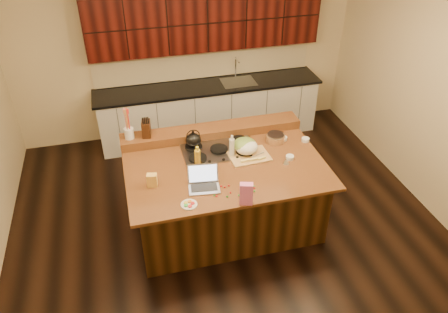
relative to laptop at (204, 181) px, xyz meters
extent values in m
cube|color=black|center=(0.34, 0.34, -0.99)|extent=(5.50, 5.00, 0.01)
cube|color=silver|center=(0.34, 0.34, 1.72)|extent=(5.50, 5.00, 0.01)
cube|color=beige|center=(0.34, 2.85, 0.37)|extent=(5.50, 0.01, 2.70)
cube|color=beige|center=(3.10, 0.34, 0.37)|extent=(0.01, 5.00, 2.70)
cube|color=black|center=(0.34, 0.34, -0.54)|extent=(2.22, 1.42, 0.88)
cube|color=black|center=(0.34, 0.34, -0.08)|extent=(2.40, 1.60, 0.04)
cube|color=black|center=(0.34, 1.04, 0.00)|extent=(2.40, 0.30, 0.12)
cube|color=gray|center=(0.34, 0.64, -0.06)|extent=(0.92, 0.52, 0.02)
cylinder|color=black|center=(0.04, 0.77, -0.04)|extent=(0.22, 0.22, 0.03)
cylinder|color=black|center=(0.64, 0.77, -0.04)|extent=(0.22, 0.22, 0.03)
cylinder|color=black|center=(0.04, 0.51, -0.04)|extent=(0.22, 0.22, 0.03)
cylinder|color=black|center=(0.64, 0.51, -0.04)|extent=(0.22, 0.22, 0.03)
cylinder|color=black|center=(0.34, 0.64, -0.04)|extent=(0.22, 0.22, 0.03)
cube|color=silver|center=(0.64, 2.51, -0.53)|extent=(3.60, 0.62, 0.90)
cube|color=black|center=(0.64, 2.51, -0.06)|extent=(3.70, 0.66, 0.04)
cube|color=gray|center=(1.14, 2.51, -0.05)|extent=(0.55, 0.42, 0.01)
cylinder|color=gray|center=(1.14, 2.69, 0.14)|extent=(0.02, 0.02, 0.36)
cube|color=black|center=(0.64, 2.66, 0.97)|extent=(3.60, 0.34, 0.90)
cube|color=beige|center=(0.64, 2.82, 0.22)|extent=(3.60, 0.03, 0.50)
ellipsoid|color=black|center=(0.04, 0.77, 0.07)|extent=(0.23, 0.23, 0.18)
ellipsoid|color=olive|center=(0.64, 0.51, 0.06)|extent=(0.32, 0.32, 0.16)
cube|color=#B7B7BC|center=(-0.01, -0.05, -0.06)|extent=(0.37, 0.28, 0.02)
cube|color=black|center=(-0.01, -0.05, -0.05)|extent=(0.31, 0.18, 0.00)
cube|color=#B7B7BC|center=(0.01, 0.06, 0.07)|extent=(0.35, 0.11, 0.22)
cube|color=silver|center=(0.01, 0.06, 0.07)|extent=(0.32, 0.09, 0.19)
cylinder|color=gold|center=(0.00, 0.32, 0.07)|extent=(0.08, 0.08, 0.27)
cylinder|color=silver|center=(0.47, 0.49, 0.06)|extent=(0.07, 0.07, 0.25)
cube|color=tan|center=(0.67, 0.42, -0.05)|extent=(0.51, 0.38, 0.02)
ellipsoid|color=white|center=(0.65, 0.49, 0.05)|extent=(0.28, 0.28, 0.18)
cube|color=#EDD872|center=(0.58, 0.30, -0.03)|extent=(0.11, 0.03, 0.03)
cube|color=#EDD872|center=(0.69, 0.30, -0.03)|extent=(0.11, 0.03, 0.03)
cube|color=#EDD872|center=(0.79, 0.30, -0.03)|extent=(0.11, 0.03, 0.03)
cylinder|color=gray|center=(0.78, 0.40, -0.04)|extent=(0.19, 0.08, 0.01)
cylinder|color=white|center=(1.14, 0.25, -0.04)|extent=(0.11, 0.11, 0.04)
cylinder|color=white|center=(1.49, 0.58, -0.04)|extent=(0.13, 0.13, 0.04)
cylinder|color=white|center=(1.22, 0.68, -0.04)|extent=(0.12, 0.12, 0.04)
cylinder|color=#996B3F|center=(1.11, 0.67, -0.02)|extent=(0.32, 0.32, 0.09)
cone|color=silver|center=(1.06, 0.17, -0.03)|extent=(0.10, 0.10, 0.07)
cube|color=pink|center=(0.37, -0.41, 0.07)|extent=(0.16, 0.11, 0.26)
cylinder|color=white|center=(-0.22, -0.29, -0.06)|extent=(0.23, 0.23, 0.01)
cube|color=#E4B450|center=(-0.56, 0.15, 0.01)|extent=(0.13, 0.10, 0.16)
cylinder|color=white|center=(-0.73, 1.04, 0.13)|extent=(0.14, 0.14, 0.14)
cube|color=black|center=(-0.51, 1.04, 0.16)|extent=(0.13, 0.18, 0.21)
ellipsoid|color=red|center=(0.54, -0.19, -0.06)|extent=(0.02, 0.02, 0.02)
ellipsoid|color=#198C26|center=(0.52, -0.25, -0.06)|extent=(0.02, 0.02, 0.02)
ellipsoid|color=red|center=(0.27, -0.08, -0.06)|extent=(0.02, 0.02, 0.02)
ellipsoid|color=#198C26|center=(0.21, -0.26, -0.06)|extent=(0.02, 0.02, 0.02)
ellipsoid|color=red|center=(0.26, -0.21, -0.06)|extent=(0.02, 0.02, 0.02)
ellipsoid|color=#198C26|center=(0.07, -0.21, -0.06)|extent=(0.02, 0.02, 0.02)
ellipsoid|color=red|center=(0.19, -0.07, -0.06)|extent=(0.02, 0.02, 0.02)
ellipsoid|color=#198C26|center=(0.55, -0.17, -0.06)|extent=(0.02, 0.02, 0.02)
ellipsoid|color=red|center=(0.22, -0.10, -0.06)|extent=(0.02, 0.02, 0.02)
ellipsoid|color=#198C26|center=(0.40, -0.10, -0.06)|extent=(0.02, 0.02, 0.02)
ellipsoid|color=red|center=(0.10, -0.22, -0.06)|extent=(0.02, 0.02, 0.02)
ellipsoid|color=#198C26|center=(0.47, -0.23, -0.06)|extent=(0.02, 0.02, 0.02)
ellipsoid|color=red|center=(0.46, -0.24, -0.06)|extent=(0.02, 0.02, 0.02)
ellipsoid|color=#198C26|center=(0.33, -0.27, -0.06)|extent=(0.02, 0.02, 0.02)
camera|label=1|loc=(-0.76, -3.81, 3.00)|focal=35.00mm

